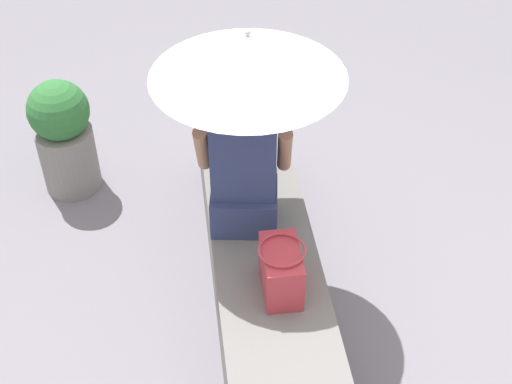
{
  "coord_description": "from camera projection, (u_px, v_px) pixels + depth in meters",
  "views": [
    {
      "loc": [
        -2.31,
        0.36,
        3.02
      ],
      "look_at": [
        0.17,
        0.04,
        0.84
      ],
      "focal_mm": 48.51,
      "sensor_mm": 36.0,
      "label": 1
    }
  ],
  "objects": [
    {
      "name": "ground_plane",
      "position": [
        267.0,
        328.0,
        3.74
      ],
      "size": [
        14.0,
        14.0,
        0.0
      ],
      "primitive_type": "plane",
      "color": "slate"
    },
    {
      "name": "stone_bench",
      "position": [
        268.0,
        299.0,
        3.58
      ],
      "size": [
        2.76,
        0.53,
        0.49
      ],
      "primitive_type": "cube",
      "color": "slate",
      "rests_on": "ground"
    },
    {
      "name": "person_seated",
      "position": [
        244.0,
        165.0,
        3.41
      ],
      "size": [
        0.33,
        0.49,
        0.9
      ],
      "color": "navy",
      "rests_on": "stone_bench"
    },
    {
      "name": "parasol",
      "position": [
        248.0,
        56.0,
        3.09
      ],
      "size": [
        0.92,
        0.92,
        1.09
      ],
      "color": "#B7B7BC",
      "rests_on": "stone_bench"
    },
    {
      "name": "handbag_black",
      "position": [
        245.0,
        136.0,
        3.98
      ],
      "size": [
        0.28,
        0.21,
        0.31
      ],
      "color": "brown",
      "rests_on": "stone_bench"
    },
    {
      "name": "tote_bag_canvas",
      "position": [
        281.0,
        270.0,
        3.22
      ],
      "size": [
        0.3,
        0.22,
        0.28
      ],
      "color": "#B2333D",
      "rests_on": "stone_bench"
    },
    {
      "name": "planter_near",
      "position": [
        64.0,
        136.0,
        4.38
      ],
      "size": [
        0.38,
        0.38,
        0.79
      ],
      "color": "gray",
      "rests_on": "ground"
    }
  ]
}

